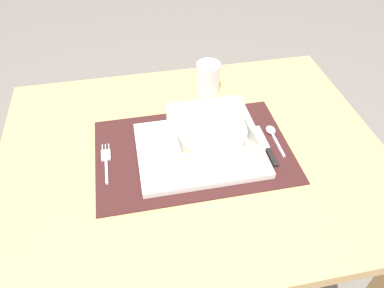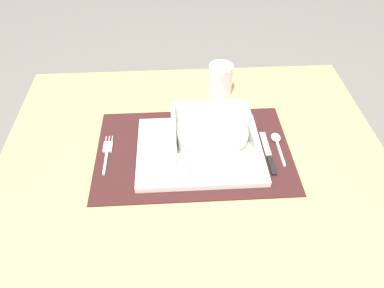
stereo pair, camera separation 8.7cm
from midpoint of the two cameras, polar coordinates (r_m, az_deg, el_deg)
ground_plane at (r=1.51m, az=1.94°, el=-21.43°), size 6.00×6.00×0.00m
dining_table at (r=0.98m, az=2.80°, el=-5.79°), size 0.94×0.74×0.74m
placemat at (r=0.89m, az=2.80°, el=-1.46°), size 0.47×0.31×0.00m
serving_plate at (r=0.88m, az=4.01°, el=-1.14°), size 0.30×0.23×0.02m
porridge_bowl at (r=0.87m, az=6.04°, el=0.98°), size 0.19×0.19×0.06m
fork at (r=0.90m, az=-10.37°, el=-1.27°), size 0.02×0.13×0.00m
spoon at (r=0.95m, az=15.62°, el=0.37°), size 0.02×0.11×0.01m
butter_knife at (r=0.91m, az=14.55°, el=-1.84°), size 0.01×0.14×0.01m
drinking_glass at (r=1.07m, az=6.80°, el=9.57°), size 0.07×0.07×0.09m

